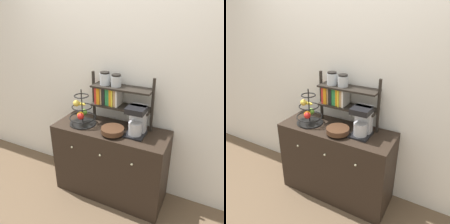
% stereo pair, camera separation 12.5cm
% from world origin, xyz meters
% --- Properties ---
extents(ground_plane, '(12.00, 12.00, 0.00)m').
position_xyz_m(ground_plane, '(0.00, 0.00, 0.00)').
color(ground_plane, brown).
extents(wall_back, '(7.00, 0.05, 2.60)m').
position_xyz_m(wall_back, '(0.00, 0.51, 1.30)').
color(wall_back, silver).
rests_on(wall_back, ground_plane).
extents(sideboard, '(1.23, 0.48, 0.84)m').
position_xyz_m(sideboard, '(0.00, 0.23, 0.42)').
color(sideboard, black).
rests_on(sideboard, ground_plane).
extents(coffee_maker, '(0.19, 0.22, 0.30)m').
position_xyz_m(coffee_maker, '(0.28, 0.24, 0.99)').
color(coffee_maker, black).
rests_on(coffee_maker, sideboard).
extents(fruit_stand, '(0.29, 0.29, 0.39)m').
position_xyz_m(fruit_stand, '(-0.33, 0.20, 0.97)').
color(fruit_stand, black).
rests_on(fruit_stand, sideboard).
extents(wooden_bowl, '(0.23, 0.23, 0.07)m').
position_xyz_m(wooden_bowl, '(0.07, 0.13, 0.89)').
color(wooden_bowl, '#422819').
rests_on(wooden_bowl, sideboard).
extents(shelf_hutch, '(0.69, 0.20, 0.56)m').
position_xyz_m(shelf_hutch, '(-0.03, 0.37, 1.19)').
color(shelf_hutch, black).
rests_on(shelf_hutch, sideboard).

